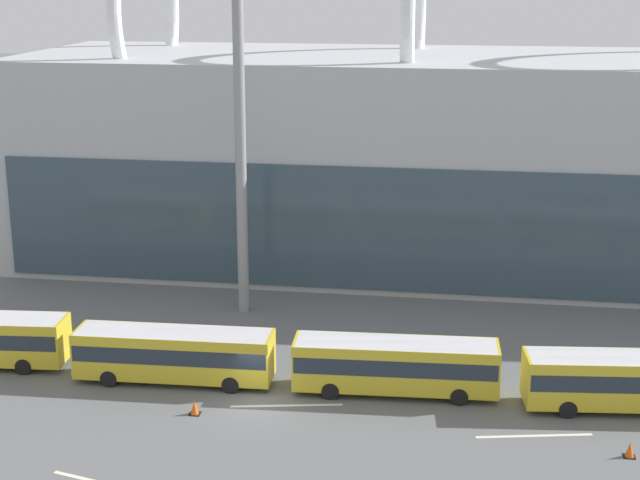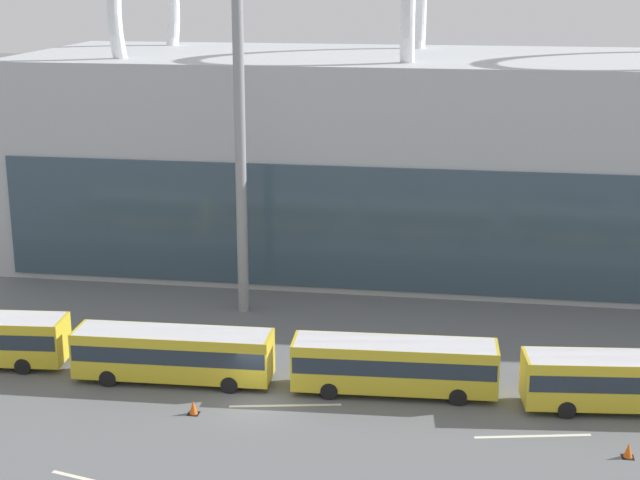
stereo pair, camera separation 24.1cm
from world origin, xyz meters
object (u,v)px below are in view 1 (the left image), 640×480
at_px(shuttle_bus_3, 631,378).
at_px(traffic_cone_2, 195,408).
at_px(shuttle_bus_1, 174,352).
at_px(shuttle_bus_2, 395,363).
at_px(traffic_cone_0, 630,450).
at_px(airliner_at_gate_far, 346,158).
at_px(floodlight_mast, 239,60).

relative_size(shuttle_bus_3, traffic_cone_2, 15.18).
distance_m(shuttle_bus_1, shuttle_bus_2, 13.05).
bearing_deg(traffic_cone_0, shuttle_bus_2, 154.47).
bearing_deg(shuttle_bus_2, traffic_cone_0, -28.48).
bearing_deg(shuttle_bus_3, shuttle_bus_1, 174.16).
height_order(airliner_at_gate_far, floodlight_mast, floodlight_mast).
height_order(shuttle_bus_1, floodlight_mast, floodlight_mast).
height_order(shuttle_bus_1, shuttle_bus_3, same).
distance_m(shuttle_bus_2, shuttle_bus_3, 13.05).
bearing_deg(shuttle_bus_1, shuttle_bus_3, -1.46).
bearing_deg(shuttle_bus_2, traffic_cone_2, -159.91).
height_order(shuttle_bus_1, shuttle_bus_2, same).
bearing_deg(airliner_at_gate_far, traffic_cone_2, 179.45).
bearing_deg(traffic_cone_2, shuttle_bus_1, 119.87).
distance_m(shuttle_bus_3, traffic_cone_0, 5.95).
distance_m(shuttle_bus_2, traffic_cone_2, 11.67).
bearing_deg(shuttle_bus_2, airliner_at_gate_far, 98.32).
relative_size(shuttle_bus_3, floodlight_mast, 0.37).
xyz_separation_m(airliner_at_gate_far, shuttle_bus_1, (-4.44, -43.54, -3.65)).
distance_m(shuttle_bus_2, floodlight_mast, 23.41).
xyz_separation_m(floodlight_mast, traffic_cone_0, (24.15, -18.31, -17.34)).
bearing_deg(floodlight_mast, traffic_cone_0, -37.17).
bearing_deg(shuttle_bus_3, floodlight_mast, 146.88).
height_order(airliner_at_gate_far, traffic_cone_2, airliner_at_gate_far).
relative_size(shuttle_bus_2, shuttle_bus_3, 0.99).
bearing_deg(traffic_cone_2, floodlight_mast, 94.11).
bearing_deg(traffic_cone_0, floodlight_mast, 142.83).
relative_size(airliner_at_gate_far, shuttle_bus_1, 3.51).
relative_size(shuttle_bus_2, traffic_cone_0, 15.19).
bearing_deg(shuttle_bus_1, floodlight_mast, 82.83).
relative_size(shuttle_bus_3, traffic_cone_0, 15.33).
xyz_separation_m(airliner_at_gate_far, traffic_cone_0, (20.89, -49.05, -5.10)).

